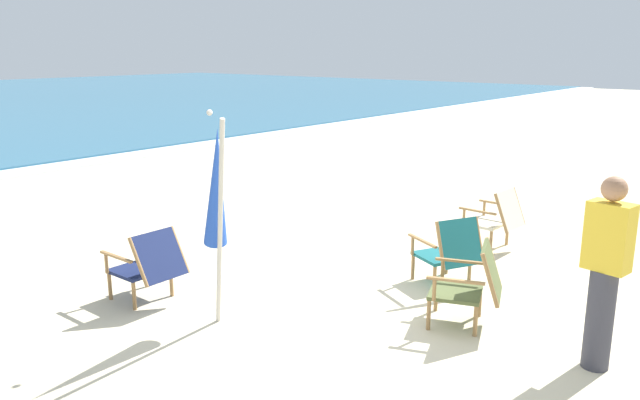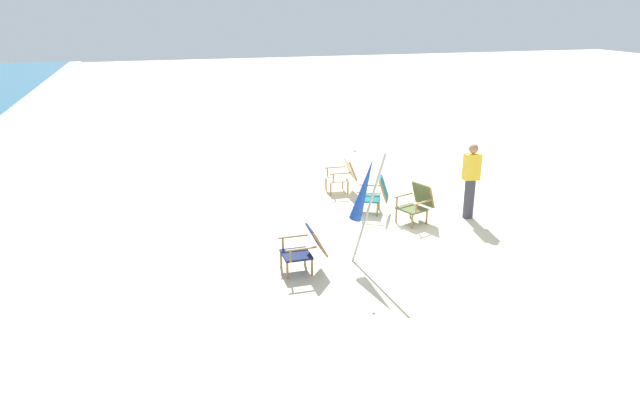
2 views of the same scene
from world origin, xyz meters
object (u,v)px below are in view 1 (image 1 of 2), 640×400
(beach_chair_far_center, at_px, (149,263))
(umbrella_furled_blue, at_px, (217,190))
(person_near_chairs, at_px, (605,272))
(beach_chair_front_left, at_px, (472,283))
(beach_chair_mid_center, at_px, (496,217))
(beach_chair_front_right, at_px, (450,250))

(beach_chair_far_center, relative_size, umbrella_furled_blue, 0.38)
(umbrella_furled_blue, distance_m, person_near_chairs, 3.36)
(beach_chair_far_center, bearing_deg, beach_chair_front_left, -60.62)
(beach_chair_far_center, relative_size, beach_chair_mid_center, 0.97)
(beach_chair_far_center, bearing_deg, person_near_chairs, -69.36)
(person_near_chairs, bearing_deg, beach_chair_far_center, 110.64)
(beach_chair_far_center, xyz_separation_m, beach_chair_mid_center, (4.03, -2.02, 0.01))
(beach_chair_front_left, height_order, umbrella_furled_blue, umbrella_furled_blue)
(beach_chair_front_left, xyz_separation_m, beach_chair_mid_center, (2.42, 0.84, -0.00))
(beach_chair_mid_center, bearing_deg, person_near_chairs, -141.20)
(beach_chair_front_right, bearing_deg, person_near_chairs, -114.94)
(beach_chair_front_left, bearing_deg, beach_chair_mid_center, 19.04)
(beach_chair_far_center, bearing_deg, umbrella_furled_blue, -87.80)
(beach_chair_front_left, bearing_deg, umbrella_furled_blue, 131.17)
(beach_chair_front_left, relative_size, person_near_chairs, 0.51)
(beach_chair_front_right, height_order, umbrella_furled_blue, umbrella_furled_blue)
(beach_chair_front_left, relative_size, beach_chair_front_right, 0.96)
(beach_chair_far_center, relative_size, beach_chair_front_left, 0.95)
(beach_chair_front_right, height_order, person_near_chairs, person_near_chairs)
(beach_chair_front_right, xyz_separation_m, umbrella_furled_blue, (-2.33, 1.16, 0.92))
(beach_chair_mid_center, height_order, person_near_chairs, person_near_chairs)
(beach_chair_front_left, distance_m, beach_chair_front_right, 0.99)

